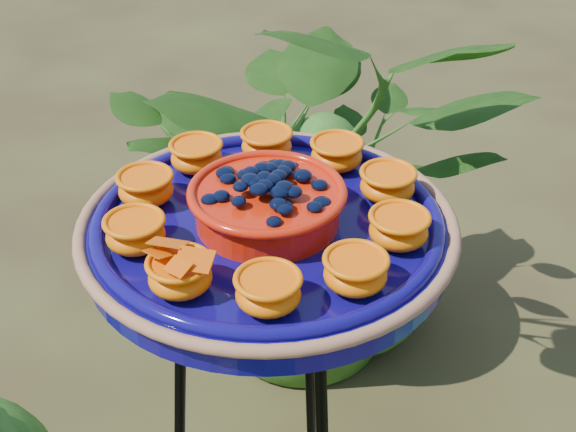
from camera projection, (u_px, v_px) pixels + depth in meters
name	position (u px, v px, depth m)	size (l,w,h in m)	color
feeder_dish	(268.00, 223.00, 0.94)	(0.54, 0.54, 0.10)	#0C0758
shrub_back_left	(323.00, 177.00, 1.82)	(0.85, 0.73, 0.94)	#275115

